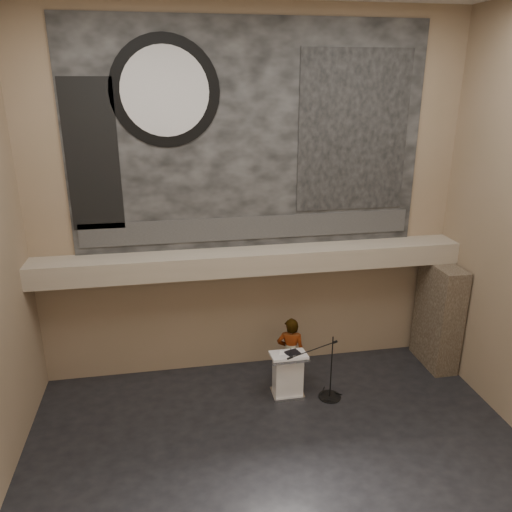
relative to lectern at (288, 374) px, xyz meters
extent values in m
plane|color=black|center=(-0.60, -2.42, -0.55)|extent=(10.00, 10.00, 0.00)
cube|color=#836E53|center=(-0.60, 1.58, 3.70)|extent=(10.00, 0.02, 8.50)
cube|color=#836E53|center=(-0.60, -6.42, 3.70)|extent=(10.00, 0.02, 8.50)
cube|color=gray|center=(-0.60, 1.18, 2.40)|extent=(10.00, 0.80, 0.50)
cylinder|color=#B2893D|center=(-2.20, 1.13, 2.12)|extent=(0.04, 0.04, 0.06)
cylinder|color=#B2893D|center=(1.30, 1.13, 2.12)|extent=(0.04, 0.04, 0.06)
cube|color=black|center=(-0.60, 1.55, 5.15)|extent=(8.00, 0.05, 5.00)
cube|color=#2E2E2E|center=(-0.60, 1.51, 3.10)|extent=(7.76, 0.02, 0.55)
cylinder|color=black|center=(-2.40, 1.51, 6.15)|extent=(2.30, 0.02, 2.30)
cylinder|color=silver|center=(-2.40, 1.49, 6.15)|extent=(1.84, 0.02, 1.84)
cube|color=black|center=(1.80, 1.51, 5.25)|extent=(2.60, 0.02, 3.60)
cube|color=black|center=(-4.00, 1.51, 4.85)|extent=(1.10, 0.02, 3.20)
cube|color=#3D3226|center=(4.05, 0.73, 0.80)|extent=(0.60, 1.40, 2.70)
cube|color=silver|center=(0.00, 0.00, -0.51)|extent=(0.73, 0.55, 0.08)
cube|color=white|center=(0.00, 0.00, 0.01)|extent=(0.64, 0.44, 0.96)
cube|color=white|center=(0.00, -0.02, 0.52)|extent=(0.81, 0.58, 0.14)
cube|color=black|center=(0.09, -0.03, 0.56)|extent=(0.37, 0.33, 0.04)
cube|color=white|center=(-0.10, -0.03, 0.55)|extent=(0.29, 0.35, 0.00)
imported|color=beige|center=(0.15, 0.36, 0.34)|extent=(0.75, 0.60, 1.78)
cylinder|color=black|center=(0.94, -0.26, -0.54)|extent=(0.52, 0.52, 0.02)
cylinder|color=black|center=(0.94, -0.26, 0.23)|extent=(0.03, 0.03, 1.57)
cylinder|color=black|center=(0.40, -0.49, 0.87)|extent=(1.22, 0.53, 0.02)
camera|label=1|loc=(-2.46, -9.60, 6.36)|focal=35.00mm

